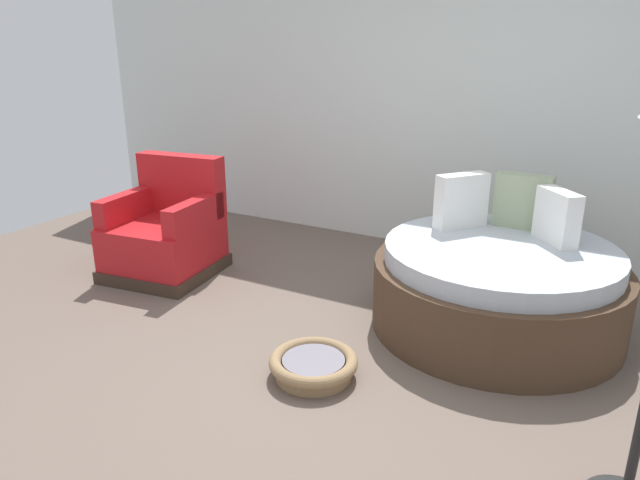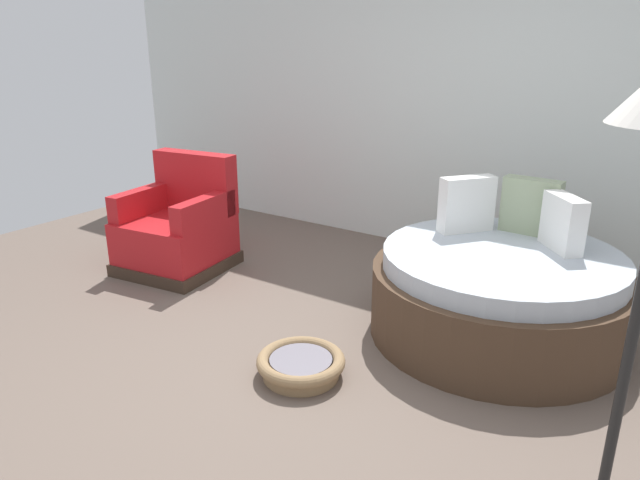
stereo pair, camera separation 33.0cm
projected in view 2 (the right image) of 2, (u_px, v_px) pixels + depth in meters
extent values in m
cube|color=#66564C|center=(305.00, 377.00, 3.32)|extent=(8.00, 8.00, 0.02)
cube|color=silver|center=(477.00, 93.00, 4.82)|extent=(8.00, 0.12, 2.83)
cylinder|color=#473323|center=(497.00, 302.00, 3.72)|extent=(1.62, 1.62, 0.46)
cylinder|color=#B2BCC6|center=(502.00, 260.00, 3.62)|extent=(1.49, 1.49, 0.12)
cube|color=white|center=(563.00, 223.00, 3.59)|extent=(0.32, 0.34, 0.35)
cube|color=#93A37F|center=(531.00, 206.00, 3.89)|extent=(0.39, 0.14, 0.38)
cube|color=white|center=(467.00, 204.00, 3.94)|extent=(0.33, 0.38, 0.38)
cube|color=#38281E|center=(178.00, 263.00, 4.86)|extent=(0.89, 0.89, 0.10)
cube|color=red|center=(175.00, 238.00, 4.79)|extent=(0.85, 0.85, 0.34)
cube|color=red|center=(196.00, 182.00, 4.91)|extent=(0.77, 0.25, 0.50)
cube|color=red|center=(143.00, 201.00, 4.83)|extent=(0.20, 0.69, 0.22)
cube|color=red|center=(204.00, 211.00, 4.56)|extent=(0.20, 0.69, 0.22)
cylinder|color=#8E704C|center=(301.00, 371.00, 3.31)|extent=(0.44, 0.44, 0.06)
torus|color=#8E704C|center=(301.00, 361.00, 3.28)|extent=(0.51, 0.51, 0.07)
cylinder|color=slate|center=(301.00, 362.00, 3.29)|extent=(0.36, 0.36, 0.05)
cylinder|color=black|center=(630.00, 349.00, 2.01)|extent=(0.04, 0.04, 1.55)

